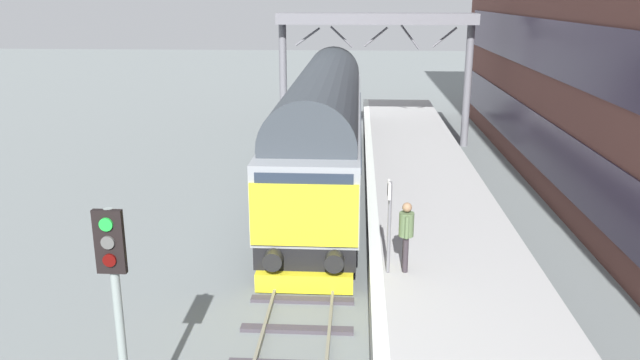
% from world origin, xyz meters
% --- Properties ---
extents(ground_plane, '(140.00, 140.00, 0.00)m').
position_xyz_m(ground_plane, '(0.00, 0.00, 0.00)').
color(ground_plane, slate).
rests_on(ground_plane, ground).
extents(track_main, '(2.50, 60.00, 0.15)m').
position_xyz_m(track_main, '(0.00, -0.00, 0.06)').
color(track_main, slate).
rests_on(track_main, ground).
extents(station_platform, '(4.00, 44.00, 1.01)m').
position_xyz_m(station_platform, '(3.60, 0.00, 0.50)').
color(station_platform, '#AAABAA').
rests_on(station_platform, ground).
extents(diesel_locomotive, '(2.74, 18.84, 4.68)m').
position_xyz_m(diesel_locomotive, '(0.00, 6.98, 2.48)').
color(diesel_locomotive, black).
rests_on(diesel_locomotive, ground).
extents(signal_post_near, '(0.44, 0.22, 4.14)m').
position_xyz_m(signal_post_near, '(-2.35, -8.07, 2.68)').
color(signal_post_near, gray).
rests_on(signal_post_near, ground).
extents(platform_number_sign, '(0.10, 0.44, 2.17)m').
position_xyz_m(platform_number_sign, '(2.00, -3.14, 2.43)').
color(platform_number_sign, slate).
rests_on(platform_number_sign, station_platform).
extents(waiting_passenger, '(0.35, 0.51, 1.64)m').
position_xyz_m(waiting_passenger, '(2.40, -3.01, 1.99)').
color(waiting_passenger, '#312A2F').
rests_on(waiting_passenger, station_platform).
extents(overhead_footbridge, '(9.30, 2.00, 6.33)m').
position_xyz_m(overhead_footbridge, '(2.05, 14.09, 5.64)').
color(overhead_footbridge, slate).
rests_on(overhead_footbridge, ground).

